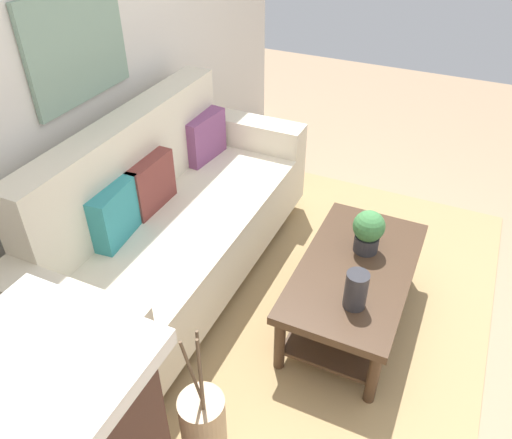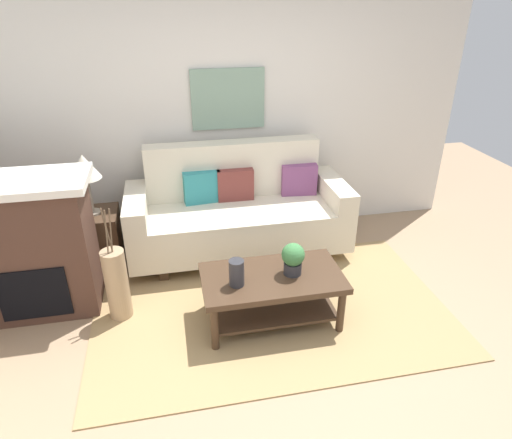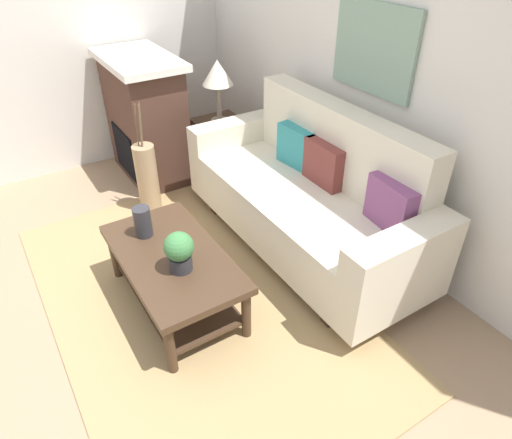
# 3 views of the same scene
# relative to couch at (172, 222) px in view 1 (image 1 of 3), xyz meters

# --- Properties ---
(ground_plane) EXTENTS (8.81, 8.81, 0.00)m
(ground_plane) POSITION_rel_couch_xyz_m (0.10, -1.54, -0.43)
(ground_plane) COLOR #9E7F60
(wall_back) EXTENTS (4.81, 0.10, 2.70)m
(wall_back) POSITION_rel_couch_xyz_m (0.10, 0.54, 0.92)
(wall_back) COLOR silver
(wall_back) RESTS_ON ground_plane
(area_rug) EXTENTS (2.92, 1.78, 0.01)m
(area_rug) POSITION_rel_couch_xyz_m (0.10, -1.04, -0.42)
(area_rug) COLOR #A38456
(area_rug) RESTS_ON ground_plane
(couch) EXTENTS (2.14, 0.84, 1.08)m
(couch) POSITION_rel_couch_xyz_m (0.00, 0.00, 0.00)
(couch) COLOR beige
(couch) RESTS_ON ground_plane
(throw_pillow_teal) EXTENTS (0.37, 0.16, 0.32)m
(throw_pillow_teal) POSITION_rel_couch_xyz_m (-0.33, 0.13, 0.25)
(throw_pillow_teal) COLOR teal
(throw_pillow_teal) RESTS_ON couch
(throw_pillow_maroon) EXTENTS (0.36, 0.12, 0.32)m
(throw_pillow_maroon) POSITION_rel_couch_xyz_m (0.00, 0.13, 0.25)
(throw_pillow_maroon) COLOR brown
(throw_pillow_maroon) RESTS_ON couch
(throw_pillow_plum) EXTENTS (0.37, 0.16, 0.32)m
(throw_pillow_plum) POSITION_rel_couch_xyz_m (0.66, 0.13, 0.25)
(throw_pillow_plum) COLOR #7A4270
(throw_pillow_plum) RESTS_ON couch
(coffee_table) EXTENTS (1.10, 0.60, 0.43)m
(coffee_table) POSITION_rel_couch_xyz_m (0.08, -1.15, -0.12)
(coffee_table) COLOR #422D1E
(coffee_table) RESTS_ON ground_plane
(tabletop_vase) EXTENTS (0.12, 0.12, 0.21)m
(tabletop_vase) POSITION_rel_couch_xyz_m (-0.21, -1.21, 0.10)
(tabletop_vase) COLOR #2D2D33
(tabletop_vase) RESTS_ON coffee_table
(potted_plant_tabletop) EXTENTS (0.18, 0.18, 0.26)m
(potted_plant_tabletop) POSITION_rel_couch_xyz_m (0.24, -1.15, 0.14)
(potted_plant_tabletop) COLOR #2D2D33
(potted_plant_tabletop) RESTS_ON coffee_table
(side_table) EXTENTS (0.44, 0.44, 0.56)m
(side_table) POSITION_rel_couch_xyz_m (-1.37, -0.01, -0.15)
(side_table) COLOR #422D1E
(side_table) RESTS_ON ground_plane
(floor_vase_branch_a) EXTENTS (0.04, 0.03, 0.36)m
(floor_vase_branch_a) POSITION_rel_couch_xyz_m (-1.10, -0.86, 0.37)
(floor_vase_branch_a) COLOR brown
(floor_vase_branch_a) RESTS_ON floor_vase
(floor_vase_branch_b) EXTENTS (0.05, 0.05, 0.36)m
(floor_vase_branch_b) POSITION_rel_couch_xyz_m (-1.13, -0.84, 0.37)
(floor_vase_branch_b) COLOR brown
(floor_vase_branch_b) RESTS_ON floor_vase
(floor_vase_branch_c) EXTENTS (0.03, 0.02, 0.36)m
(floor_vase_branch_c) POSITION_rel_couch_xyz_m (-1.13, -0.88, 0.37)
(floor_vase_branch_c) COLOR brown
(floor_vase_branch_c) RESTS_ON floor_vase
(framed_painting) EXTENTS (0.73, 0.03, 0.59)m
(framed_painting) POSITION_rel_couch_xyz_m (0.00, 0.47, 1.02)
(framed_painting) COLOR gray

